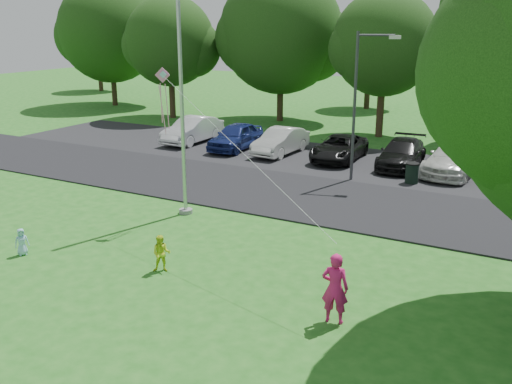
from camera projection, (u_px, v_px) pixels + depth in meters
The scene contains 13 objects.
ground at pixel (184, 285), 15.47m from camera, with size 120.00×120.00×0.00m, color #21671B.
park_road at pixel (314, 198), 23.03m from camera, with size 60.00×6.00×0.06m, color black.
parking_strip at pixel (365, 164), 28.49m from camera, with size 42.00×7.00×0.06m, color black.
flagpole at pixel (182, 101), 20.08m from camera, with size 0.50×0.50×10.00m.
street_lamp at pixel (361, 94), 24.44m from camera, with size 1.79×0.65×6.49m.
trash_can at pixel (412, 174), 24.93m from camera, with size 0.60×0.60×0.96m.
tree_row at pixel (444, 42), 33.47m from camera, with size 64.35×11.94×10.88m.
horizon_trees at pixel (505, 59), 40.85m from camera, with size 77.46×7.20×7.02m.
parked_cars at pixel (378, 151), 28.05m from camera, with size 22.66×5.24×1.48m.
woman at pixel (335, 288), 13.35m from camera, with size 0.64×0.42×1.76m, color #CE1B65.
child_yellow at pixel (161, 254), 16.18m from camera, with size 0.53×0.41×1.09m, color #CDE724.
child_blue at pixel (22, 242), 17.37m from camera, with size 0.42×0.27×0.85m, color #98D2EA.
kite at pixel (168, 93), 18.77m from camera, with size 8.00×4.09×3.43m.
Camera 1 is at (8.46, -11.43, 6.88)m, focal length 40.00 mm.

